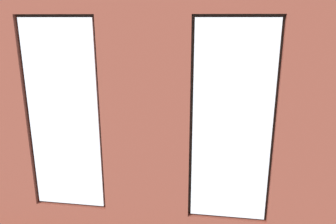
{
  "coord_description": "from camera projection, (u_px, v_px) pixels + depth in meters",
  "views": [
    {
      "loc": [
        -0.73,
        5.95,
        2.74
      ],
      "look_at": [
        0.08,
        0.4,
        1.12
      ],
      "focal_mm": 35.0,
      "sensor_mm": 36.0,
      "label": 1
    }
  ],
  "objects": [
    {
      "name": "ground_plane",
      "position": [
        175.0,
        163.0,
        6.53
      ],
      "size": [
        6.67,
        6.01,
        0.1
      ],
      "primitive_type": "cube",
      "color": "brown"
    },
    {
      "name": "brick_wall_with_windows",
      "position": [
        146.0,
        137.0,
        3.62
      ],
      "size": [
        6.07,
        0.3,
        3.01
      ],
      "color": "brown",
      "rests_on": "ground_plane"
    },
    {
      "name": "white_wall_right",
      "position": [
        21.0,
        84.0,
        6.33
      ],
      "size": [
        0.1,
        5.01,
        3.01
      ],
      "primitive_type": "cube",
      "color": "white",
      "rests_on": "ground_plane"
    },
    {
      "name": "couch_by_window",
      "position": [
        151.0,
        197.0,
        4.56
      ],
      "size": [
        1.94,
        0.87,
        0.8
      ],
      "color": "black",
      "rests_on": "ground_plane"
    },
    {
      "name": "couch_left",
      "position": [
        297.0,
        149.0,
        6.26
      ],
      "size": [
        0.95,
        1.8,
        0.8
      ],
      "rotation": [
        0.0,
        0.0,
        1.62
      ],
      "color": "black",
      "rests_on": "ground_plane"
    },
    {
      "name": "coffee_table",
      "position": [
        165.0,
        136.0,
        6.77
      ],
      "size": [
        1.57,
        0.87,
        0.44
      ],
      "color": "#A87547",
      "rests_on": "ground_plane"
    },
    {
      "name": "cup_ceramic",
      "position": [
        156.0,
        130.0,
        6.88
      ],
      "size": [
        0.07,
        0.07,
        0.08
      ],
      "primitive_type": "cylinder",
      "color": "silver",
      "rests_on": "coffee_table"
    },
    {
      "name": "candle_jar",
      "position": [
        141.0,
        132.0,
        6.68
      ],
      "size": [
        0.08,
        0.08,
        0.11
      ],
      "primitive_type": "cylinder",
      "color": "#B7333D",
      "rests_on": "coffee_table"
    },
    {
      "name": "table_plant_small",
      "position": [
        186.0,
        127.0,
        6.81
      ],
      "size": [
        0.13,
        0.13,
        0.21
      ],
      "color": "#47423D",
      "rests_on": "coffee_table"
    },
    {
      "name": "remote_gray",
      "position": [
        164.0,
        133.0,
        6.76
      ],
      "size": [
        0.09,
        0.18,
        0.02
      ],
      "primitive_type": "cube",
      "rotation": [
        0.0,
        0.0,
        6.02
      ],
      "color": "#59595B",
      "rests_on": "coffee_table"
    },
    {
      "name": "remote_black",
      "position": [
        169.0,
        136.0,
        6.61
      ],
      "size": [
        0.17,
        0.07,
        0.02
      ],
      "primitive_type": "cube",
      "rotation": [
        0.0,
        0.0,
        1.46
      ],
      "color": "black",
      "rests_on": "coffee_table"
    },
    {
      "name": "media_console",
      "position": [
        55.0,
        137.0,
        7.17
      ],
      "size": [
        1.3,
        0.42,
        0.46
      ],
      "primitive_type": "cube",
      "color": "black",
      "rests_on": "ground_plane"
    },
    {
      "name": "tv_flatscreen",
      "position": [
        53.0,
        113.0,
        7.02
      ],
      "size": [
        0.95,
        0.2,
        0.63
      ],
      "color": "black",
      "rests_on": "media_console"
    },
    {
      "name": "potted_plant_beside_window_right",
      "position": [
        19.0,
        163.0,
        4.6
      ],
      "size": [
        0.78,
        0.78,
        1.15
      ],
      "color": "gray",
      "rests_on": "ground_plane"
    },
    {
      "name": "potted_plant_between_couches",
      "position": [
        256.0,
        187.0,
        4.33
      ],
      "size": [
        0.69,
        0.69,
        1.17
      ],
      "color": "brown",
      "rests_on": "ground_plane"
    },
    {
      "name": "potted_plant_foreground_right",
      "position": [
        94.0,
        100.0,
        8.52
      ],
      "size": [
        0.75,
        0.89,
        1.33
      ],
      "color": "gray",
      "rests_on": "ground_plane"
    },
    {
      "name": "potted_plant_by_left_couch",
      "position": [
        266.0,
        126.0,
        7.58
      ],
      "size": [
        0.23,
        0.23,
        0.48
      ],
      "color": "#47423D",
      "rests_on": "ground_plane"
    },
    {
      "name": "potted_plant_mid_room_small",
      "position": [
        235.0,
        137.0,
        6.82
      ],
      "size": [
        0.31,
        0.31,
        0.54
      ],
      "color": "gray",
      "rests_on": "ground_plane"
    }
  ]
}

